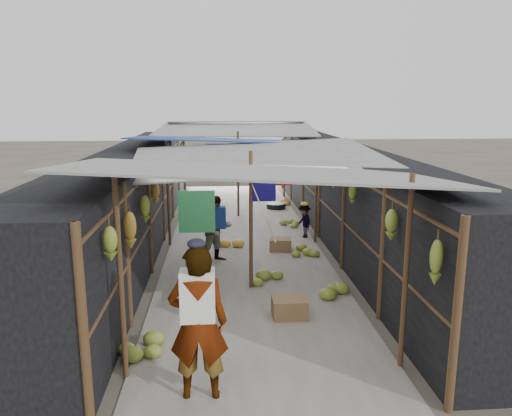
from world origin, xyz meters
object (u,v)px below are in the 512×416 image
object	(u,v)px
crate_near	(289,308)
shopper_blue	(217,229)
vendor_seated	(304,221)
vendor_elderly	(198,323)
black_basin	(276,206)

from	to	relation	value
crate_near	shopper_blue	world-z (taller)	shopper_blue
crate_near	vendor_seated	size ratio (longest dim) A/B	0.63
vendor_elderly	vendor_seated	xyz separation A→B (m)	(2.43, 6.93, -0.50)
crate_near	vendor_seated	xyz separation A→B (m)	(1.06, 4.79, 0.28)
vendor_elderly	crate_near	bearing A→B (deg)	-122.23
crate_near	shopper_blue	size ratio (longest dim) A/B	0.38
crate_near	shopper_blue	bearing A→B (deg)	111.40
crate_near	black_basin	xyz separation A→B (m)	(0.74, 8.39, -0.07)
black_basin	shopper_blue	xyz separation A→B (m)	(-1.92, -5.40, 0.65)
crate_near	black_basin	distance (m)	8.43
black_basin	vendor_elderly	bearing A→B (deg)	-101.36
shopper_blue	vendor_seated	size ratio (longest dim) A/B	1.66
black_basin	shopper_blue	bearing A→B (deg)	-109.55
vendor_seated	shopper_blue	bearing A→B (deg)	-66.60
shopper_blue	vendor_seated	distance (m)	2.88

